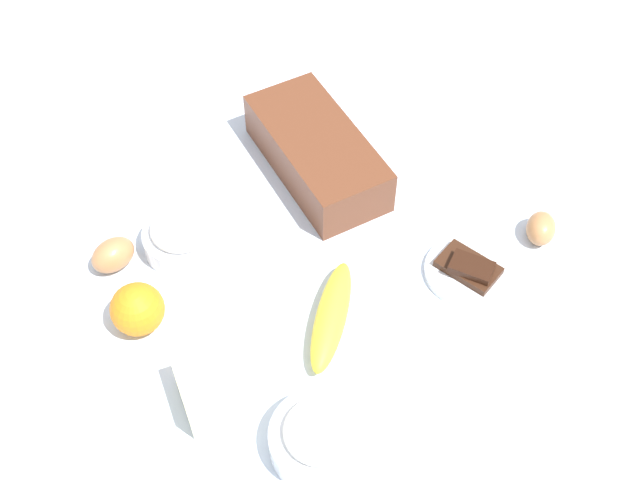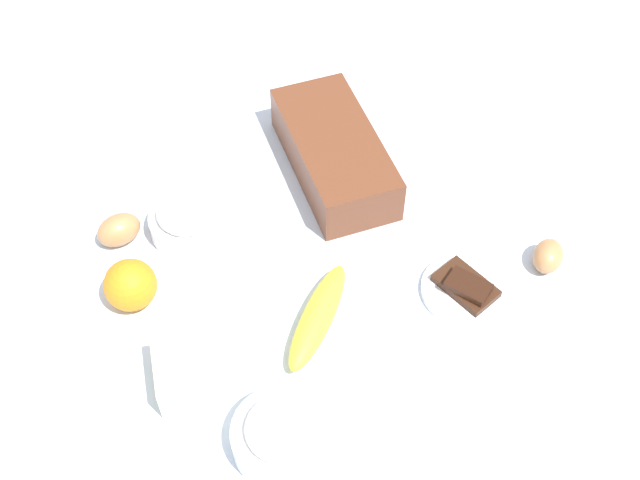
{
  "view_description": "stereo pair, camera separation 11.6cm",
  "coord_description": "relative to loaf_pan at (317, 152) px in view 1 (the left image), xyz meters",
  "views": [
    {
      "loc": [
        0.57,
        -0.47,
        0.98
      ],
      "look_at": [
        0.0,
        0.0,
        0.04
      ],
      "focal_mm": 45.03,
      "sensor_mm": 36.0,
      "label": 1
    },
    {
      "loc": [
        0.64,
        -0.38,
        0.98
      ],
      "look_at": [
        0.0,
        0.0,
        0.04
      ],
      "focal_mm": 45.03,
      "sensor_mm": 36.0,
      "label": 2
    }
  ],
  "objects": [
    {
      "name": "chocolate_plate",
      "position": [
        0.31,
        0.04,
        -0.03
      ],
      "size": [
        0.13,
        0.13,
        0.03
      ],
      "color": "white",
      "rests_on": "ground_plane"
    },
    {
      "name": "loaf_pan",
      "position": [
        0.0,
        0.0,
        0.0
      ],
      "size": [
        0.3,
        0.18,
        0.08
      ],
      "rotation": [
        0.0,
        0.0,
        -0.19
      ],
      "color": "brown",
      "rests_on": "ground_plane"
    },
    {
      "name": "egg_near_butter",
      "position": [
        0.33,
        0.17,
        -0.02
      ],
      "size": [
        0.07,
        0.07,
        0.04
      ],
      "primitive_type": "ellipsoid",
      "rotation": [
        0.0,
        1.57,
        5.34
      ],
      "color": "#B87C4B",
      "rests_on": "ground_plane"
    },
    {
      "name": "ground_plane",
      "position": [
        0.14,
        -0.11,
        -0.05
      ],
      "size": [
        2.4,
        2.4,
        0.02
      ],
      "primitive_type": "cube",
      "color": "silver"
    },
    {
      "name": "sugar_bowl",
      "position": [
        -0.0,
        -0.26,
        -0.01
      ],
      "size": [
        0.12,
        0.12,
        0.06
      ],
      "color": "white",
      "rests_on": "ground_plane"
    },
    {
      "name": "flour_bowl",
      "position": [
        0.38,
        -0.31,
        -0.01
      ],
      "size": [
        0.13,
        0.13,
        0.06
      ],
      "color": "white",
      "rests_on": "ground_plane"
    },
    {
      "name": "orange_fruit",
      "position": [
        0.07,
        -0.39,
        -0.0
      ],
      "size": [
        0.08,
        0.08,
        0.08
      ],
      "primitive_type": "sphere",
      "color": "orange",
      "rests_on": "ground_plane"
    },
    {
      "name": "egg_beside_bowl",
      "position": [
        -0.04,
        -0.36,
        -0.02
      ],
      "size": [
        0.05,
        0.07,
        0.05
      ],
      "primitive_type": "ellipsoid",
      "rotation": [
        0.0,
        1.57,
        1.63
      ],
      "color": "#B57B4A",
      "rests_on": "ground_plane"
    },
    {
      "name": "banana",
      "position": [
        0.25,
        -0.18,
        -0.02
      ],
      "size": [
        0.15,
        0.18,
        0.04
      ],
      "primitive_type": "ellipsoid",
      "rotation": [
        0.0,
        0.0,
        5.37
      ],
      "color": "yellow",
      "rests_on": "ground_plane"
    },
    {
      "name": "butter_block",
      "position": [
        0.24,
        -0.39,
        -0.01
      ],
      "size": [
        0.11,
        0.09,
        0.06
      ],
      "primitive_type": "cube",
      "rotation": [
        0.0,
        0.0,
        -0.31
      ],
      "color": "#F4EDB2",
      "rests_on": "ground_plane"
    }
  ]
}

